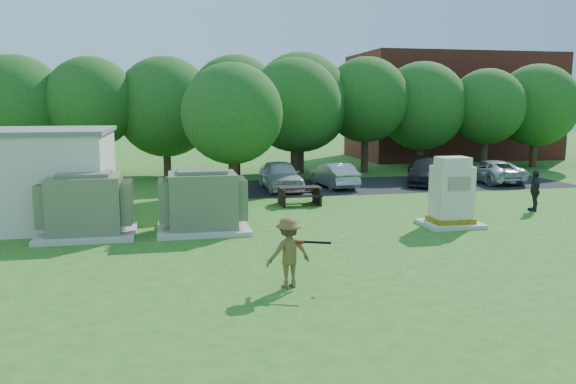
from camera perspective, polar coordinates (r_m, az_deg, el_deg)
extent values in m
plane|color=#2D6619|center=(15.20, 3.13, -7.15)|extent=(120.00, 120.00, 0.00)
cube|color=maroon|center=(46.53, 16.24, 8.33)|extent=(15.00, 8.00, 8.00)
cube|color=#232326|center=(29.94, 9.41, 0.75)|extent=(20.00, 6.00, 0.01)
cube|color=beige|center=(19.24, -19.68, -4.00)|extent=(3.00, 2.40, 0.15)
cube|color=#656D4E|center=(19.06, -19.83, -1.14)|extent=(2.20, 1.80, 1.80)
cube|color=#656D4E|center=(18.92, -19.98, 1.72)|extent=(1.60, 1.30, 0.12)
cube|color=#656D4E|center=(19.27, -23.57, -1.17)|extent=(0.32, 1.50, 1.35)
cube|color=#656D4E|center=(18.92, -16.02, -0.95)|extent=(0.32, 1.50, 1.35)
cube|color=beige|center=(19.08, -8.59, -3.68)|extent=(3.00, 2.40, 0.15)
cube|color=#5D6A4A|center=(18.89, -8.66, -0.79)|extent=(2.20, 1.80, 1.80)
cube|color=#5D6A4A|center=(18.76, -8.72, 2.10)|extent=(1.60, 1.30, 0.12)
cube|color=#5D6A4A|center=(18.86, -12.51, -0.84)|extent=(0.32, 1.50, 1.35)
cube|color=#5D6A4A|center=(19.00, -4.83, -0.59)|extent=(0.32, 1.50, 1.35)
cube|color=beige|center=(20.43, 16.15, -3.11)|extent=(1.98, 1.62, 0.13)
cube|color=yellow|center=(20.40, 16.16, -2.71)|extent=(1.39, 1.12, 0.16)
cube|color=beige|center=(20.23, 16.28, 0.01)|extent=(1.26, 0.99, 1.80)
cube|color=beige|center=(20.10, 16.42, 2.99)|extent=(1.03, 0.81, 0.31)
cube|color=gray|center=(19.73, 17.04, 0.81)|extent=(0.81, 0.04, 0.45)
cube|color=black|center=(23.59, 1.17, 0.45)|extent=(1.77, 0.69, 0.06)
cube|color=black|center=(24.16, 0.88, -0.05)|extent=(1.77, 0.25, 0.05)
cube|color=black|center=(23.12, 1.47, -0.46)|extent=(1.77, 0.25, 0.05)
cube|color=black|center=(23.49, -0.66, -0.48)|extent=(0.08, 1.33, 0.73)
cube|color=black|center=(23.83, 2.97, -0.36)|extent=(0.08, 1.33, 0.73)
imported|color=brown|center=(13.01, 0.05, -6.15)|extent=(1.16, 0.80, 1.65)
imported|color=black|center=(21.96, 17.64, 0.01)|extent=(0.78, 0.60, 1.92)
imported|color=#242329|center=(24.26, 23.77, 0.14)|extent=(0.71, 1.04, 1.64)
imported|color=silver|center=(27.78, -0.76, 1.72)|extent=(1.74, 4.24, 1.44)
imported|color=#A2A2A7|center=(28.72, 4.64, 1.75)|extent=(1.75, 3.94, 1.26)
imported|color=black|center=(30.69, 13.77, 2.05)|extent=(3.56, 4.94, 1.33)
imported|color=silver|center=(32.31, 19.84, 2.01)|extent=(2.03, 4.38, 1.22)
cylinder|color=black|center=(12.89, 2.51, -5.12)|extent=(0.81, 0.37, 0.06)
cylinder|color=maroon|center=(12.85, 1.07, -5.16)|extent=(0.23, 0.14, 0.06)
sphere|color=white|center=(13.35, 5.63, -4.65)|extent=(0.09, 0.09, 0.09)
cylinder|color=#47301E|center=(34.62, -25.56, 3.08)|extent=(0.44, 0.44, 2.40)
sphere|color=#235B1C|center=(34.49, -25.89, 7.84)|extent=(5.60, 5.60, 5.60)
cylinder|color=#47301E|center=(33.28, -19.12, 3.61)|extent=(0.44, 0.44, 2.80)
sphere|color=#235B1C|center=(33.16, -19.37, 8.60)|extent=(5.00, 5.00, 5.00)
cylinder|color=#47301E|center=(33.84, -12.19, 3.55)|extent=(0.44, 0.44, 2.30)
sphere|color=#235B1C|center=(33.70, -12.35, 8.45)|extent=(5.80, 5.80, 5.80)
cylinder|color=#47301E|center=(33.14, -5.26, 3.96)|extent=(0.44, 0.44, 2.70)
sphere|color=#235B1C|center=(33.02, -5.33, 9.10)|extent=(5.40, 5.40, 5.40)
cylinder|color=#47301E|center=(34.43, 1.27, 4.01)|extent=(0.44, 0.44, 2.50)
sphere|color=#235B1C|center=(34.30, 1.29, 9.09)|extent=(6.00, 6.00, 6.00)
cylinder|color=#47301E|center=(35.16, 7.80, 4.36)|extent=(0.44, 0.44, 2.90)
sphere|color=#235B1C|center=(35.05, 7.91, 9.27)|extent=(5.20, 5.20, 5.20)
cylinder|color=#47301E|center=(37.26, 13.30, 4.07)|extent=(0.44, 0.44, 2.40)
sphere|color=#235B1C|center=(37.13, 13.46, 8.50)|extent=(5.60, 5.60, 5.60)
cylinder|color=#47301E|center=(38.34, 19.31, 4.09)|extent=(0.44, 0.44, 2.60)
sphere|color=#235B1C|center=(38.23, 19.53, 8.18)|extent=(4.80, 4.80, 4.80)
cylinder|color=#47301E|center=(41.04, 23.67, 4.06)|extent=(0.44, 0.44, 2.50)
sphere|color=#235B1C|center=(40.94, 23.93, 8.06)|extent=(5.40, 5.40, 5.40)
cylinder|color=#47301E|center=(25.93, -5.59, 2.23)|extent=(0.44, 0.44, 2.40)
sphere|color=#235B1C|center=(25.76, -5.68, 7.94)|extent=(4.60, 4.60, 4.60)
cylinder|color=#47301E|center=(31.48, 0.66, 3.64)|extent=(0.44, 0.44, 2.60)
sphere|color=#235B1C|center=(31.35, 0.67, 8.85)|extent=(5.20, 5.20, 5.20)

